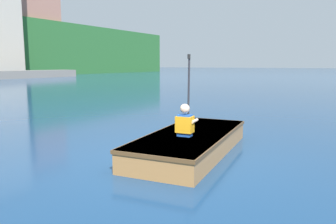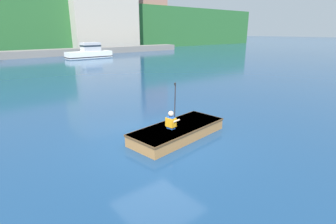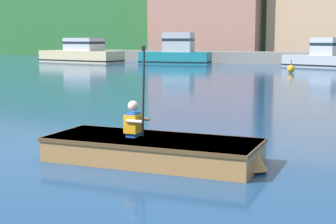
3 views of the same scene
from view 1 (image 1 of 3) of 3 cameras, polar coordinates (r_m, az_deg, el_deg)
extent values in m
plane|color=navy|center=(5.72, -1.13, -8.37)|extent=(300.00, 300.00, 0.00)
cube|color=#9E6B5B|center=(56.07, -23.65, 13.51)|extent=(7.69, 7.46, 14.77)
cube|color=#A3703D|center=(6.15, 4.02, -5.34)|extent=(3.44, 1.68, 0.38)
cube|color=brown|center=(6.12, 4.03, -3.87)|extent=(3.49, 1.72, 0.06)
cube|color=brown|center=(6.12, 4.03, -3.96)|extent=(2.95, 1.39, 0.02)
cone|color=#A3703D|center=(7.63, 8.09, -2.58)|extent=(0.50, 0.50, 0.34)
cube|color=#A3703D|center=(5.89, 3.21, -4.53)|extent=(0.31, 1.23, 0.03)
cube|color=#1E4CA5|center=(5.77, 2.94, -2.35)|extent=(0.19, 0.26, 0.38)
cube|color=orange|center=(5.76, 2.94, -2.16)|extent=(0.24, 0.31, 0.29)
sphere|color=beige|center=(5.72, 2.96, 0.57)|extent=(0.17, 0.17, 0.17)
cylinder|color=beige|center=(5.79, 4.65, -1.56)|extent=(0.26, 0.09, 0.06)
cylinder|color=beige|center=(5.89, 1.89, -1.36)|extent=(0.26, 0.09, 0.06)
cylinder|color=#232328|center=(5.86, 3.61, 3.10)|extent=(0.08, 0.04, 1.42)
cylinder|color=black|center=(5.84, 3.67, 9.64)|extent=(0.05, 0.05, 0.08)
camera|label=2|loc=(3.67, 123.68, 23.06)|focal=28.00mm
camera|label=3|loc=(10.26, 54.88, 6.39)|focal=55.00mm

